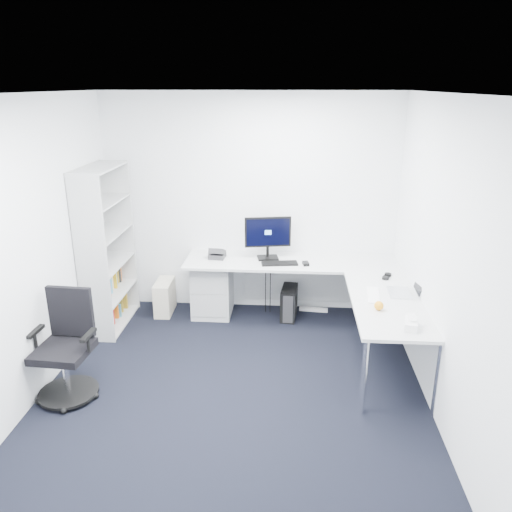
# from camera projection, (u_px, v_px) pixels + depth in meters

# --- Properties ---
(ground) EXTENTS (4.20, 4.20, 0.00)m
(ground) POSITION_uv_depth(u_px,v_px,m) (232.00, 399.00, 4.62)
(ground) COLOR black
(ceiling) EXTENTS (4.20, 4.20, 0.00)m
(ceiling) POSITION_uv_depth(u_px,v_px,m) (226.00, 94.00, 3.74)
(ceiling) COLOR white
(wall_back) EXTENTS (3.60, 0.02, 2.70)m
(wall_back) POSITION_uv_depth(u_px,v_px,m) (250.00, 205.00, 6.16)
(wall_back) COLOR white
(wall_back) RESTS_ON ground
(wall_front) EXTENTS (3.60, 0.02, 2.70)m
(wall_front) POSITION_uv_depth(u_px,v_px,m) (170.00, 424.00, 2.20)
(wall_front) COLOR white
(wall_front) RESTS_ON ground
(wall_left) EXTENTS (0.02, 4.20, 2.70)m
(wall_left) POSITION_uv_depth(u_px,v_px,m) (22.00, 257.00, 4.30)
(wall_left) COLOR white
(wall_left) RESTS_ON ground
(wall_right) EXTENTS (0.02, 4.20, 2.70)m
(wall_right) POSITION_uv_depth(u_px,v_px,m) (449.00, 268.00, 4.06)
(wall_right) COLOR white
(wall_right) RESTS_ON ground
(l_desk) EXTENTS (2.60, 1.46, 0.76)m
(l_desk) POSITION_uv_depth(u_px,v_px,m) (293.00, 302.00, 5.78)
(l_desk) COLOR silver
(l_desk) RESTS_ON ground
(drawer_pedestal) EXTENTS (0.47, 0.59, 0.72)m
(drawer_pedestal) POSITION_uv_depth(u_px,v_px,m) (213.00, 286.00, 6.28)
(drawer_pedestal) COLOR silver
(drawer_pedestal) RESTS_ON ground
(bookshelf) EXTENTS (0.37, 0.96, 1.91)m
(bookshelf) POSITION_uv_depth(u_px,v_px,m) (106.00, 249.00, 5.79)
(bookshelf) COLOR #B2B4B4
(bookshelf) RESTS_ON ground
(task_chair) EXTENTS (0.60, 0.60, 1.01)m
(task_chair) POSITION_uv_depth(u_px,v_px,m) (63.00, 348.00, 4.50)
(task_chair) COLOR black
(task_chair) RESTS_ON ground
(black_pc_tower) EXTENTS (0.22, 0.42, 0.39)m
(black_pc_tower) POSITION_uv_depth(u_px,v_px,m) (289.00, 303.00, 6.19)
(black_pc_tower) COLOR black
(black_pc_tower) RESTS_ON ground
(beige_pc_tower) EXTENTS (0.21, 0.45, 0.42)m
(beige_pc_tower) POSITION_uv_depth(u_px,v_px,m) (165.00, 297.00, 6.33)
(beige_pc_tower) COLOR beige
(beige_pc_tower) RESTS_ON ground
(power_strip) EXTENTS (0.37, 0.09, 0.04)m
(power_strip) POSITION_uv_depth(u_px,v_px,m) (313.00, 309.00, 6.42)
(power_strip) COLOR white
(power_strip) RESTS_ON ground
(monitor) EXTENTS (0.58, 0.28, 0.53)m
(monitor) POSITION_uv_depth(u_px,v_px,m) (268.00, 238.00, 5.97)
(monitor) COLOR black
(monitor) RESTS_ON l_desk
(black_keyboard) EXTENTS (0.44, 0.21, 0.02)m
(black_keyboard) POSITION_uv_depth(u_px,v_px,m) (280.00, 263.00, 5.86)
(black_keyboard) COLOR black
(black_keyboard) RESTS_ON l_desk
(mouse) EXTENTS (0.09, 0.12, 0.04)m
(mouse) POSITION_uv_depth(u_px,v_px,m) (306.00, 264.00, 5.84)
(mouse) COLOR black
(mouse) RESTS_ON l_desk
(desk_phone) EXTENTS (0.20, 0.20, 0.13)m
(desk_phone) POSITION_uv_depth(u_px,v_px,m) (217.00, 253.00, 6.06)
(desk_phone) COLOR #2A2A2C
(desk_phone) RESTS_ON l_desk
(laptop) EXTENTS (0.33, 0.32, 0.23)m
(laptop) POSITION_uv_depth(u_px,v_px,m) (400.00, 283.00, 5.01)
(laptop) COLOR silver
(laptop) RESTS_ON l_desk
(white_keyboard) EXTENTS (0.16, 0.42, 0.01)m
(white_keyboard) POSITION_uv_depth(u_px,v_px,m) (373.00, 295.00, 4.99)
(white_keyboard) COLOR white
(white_keyboard) RESTS_ON l_desk
(headphones) EXTENTS (0.17, 0.21, 0.05)m
(headphones) POSITION_uv_depth(u_px,v_px,m) (387.00, 275.00, 5.46)
(headphones) COLOR black
(headphones) RESTS_ON l_desk
(orange_fruit) EXTENTS (0.09, 0.09, 0.09)m
(orange_fruit) POSITION_uv_depth(u_px,v_px,m) (379.00, 306.00, 4.67)
(orange_fruit) COLOR orange
(orange_fruit) RESTS_ON l_desk
(tissue_box) EXTENTS (0.15, 0.23, 0.07)m
(tissue_box) POSITION_uv_depth(u_px,v_px,m) (411.00, 324.00, 4.33)
(tissue_box) COLOR white
(tissue_box) RESTS_ON l_desk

